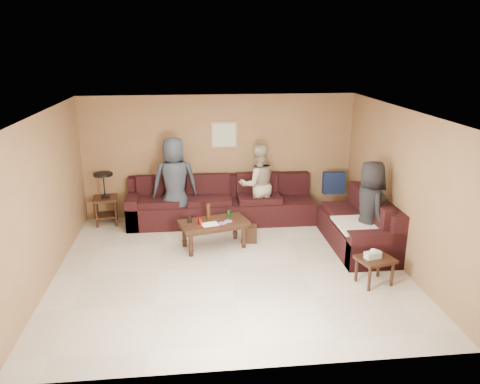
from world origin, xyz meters
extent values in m
plane|color=beige|center=(0.00, 0.00, 0.00)|extent=(5.50, 5.50, 0.00)
cube|color=silver|center=(0.00, 0.00, 2.45)|extent=(5.50, 5.00, 0.10)
cube|color=olive|center=(0.00, 2.50, 1.25)|extent=(5.50, 0.10, 2.50)
cube|color=olive|center=(0.00, -2.50, 1.25)|extent=(5.50, 0.10, 2.50)
cube|color=olive|center=(-2.75, 0.00, 1.25)|extent=(0.10, 5.00, 2.50)
cube|color=olive|center=(2.75, 0.00, 1.25)|extent=(0.10, 5.00, 2.50)
cube|color=black|center=(0.00, 2.05, 0.23)|extent=(3.70, 0.90, 0.45)
cube|color=black|center=(0.00, 2.38, 0.68)|extent=(3.70, 0.24, 0.45)
cube|color=black|center=(-1.73, 2.05, 0.32)|extent=(0.24, 0.90, 0.63)
cube|color=black|center=(2.30, 0.60, 0.23)|extent=(0.90, 2.00, 0.45)
cube|color=black|center=(2.63, 0.60, 0.68)|extent=(0.24, 2.00, 0.45)
cube|color=black|center=(2.30, -0.28, 0.32)|extent=(0.90, 0.24, 0.63)
cube|color=#141E3F|center=(2.30, 2.05, 0.75)|extent=(0.45, 0.14, 0.45)
cube|color=beige|center=(2.30, 0.15, 0.58)|extent=(1.00, 0.85, 0.04)
cube|color=black|center=(-0.22, 0.82, 0.46)|extent=(1.29, 0.87, 0.06)
cube|color=black|center=(-0.22, 0.82, 0.40)|extent=(1.18, 0.77, 0.05)
cylinder|color=black|center=(-0.63, 0.49, 0.21)|extent=(0.07, 0.07, 0.43)
cylinder|color=black|center=(0.30, 0.74, 0.21)|extent=(0.07, 0.07, 0.43)
cylinder|color=black|center=(-0.74, 0.90, 0.21)|extent=(0.07, 0.07, 0.43)
cylinder|color=black|center=(0.19, 1.15, 0.21)|extent=(0.07, 0.07, 0.43)
cylinder|color=#A01219|center=(-0.46, 0.70, 0.55)|extent=(0.07, 0.07, 0.12)
cylinder|color=#157631|center=(0.06, 1.00, 0.55)|extent=(0.07, 0.07, 0.12)
cylinder|color=#381E0C|center=(-0.30, 0.93, 0.63)|extent=(0.07, 0.07, 0.28)
cylinder|color=black|center=(-0.63, 0.79, 0.55)|extent=(0.08, 0.08, 0.11)
cube|color=white|center=(-0.29, 0.67, 0.49)|extent=(0.33, 0.29, 0.00)
cylinder|color=#E4508B|center=(-0.07, 0.69, 0.49)|extent=(0.14, 0.14, 0.01)
cylinder|color=#E4508B|center=(0.04, 0.78, 0.49)|extent=(0.14, 0.14, 0.01)
cube|color=black|center=(-2.29, 2.18, 0.53)|extent=(0.52, 0.52, 0.05)
cube|color=black|center=(-2.29, 2.18, 0.18)|extent=(0.45, 0.45, 0.03)
cylinder|color=black|center=(-2.45, 1.97, 0.27)|extent=(0.05, 0.05, 0.53)
cylinder|color=black|center=(-2.08, 2.02, 0.27)|extent=(0.05, 0.05, 0.53)
cylinder|color=black|center=(-2.50, 2.34, 0.27)|extent=(0.05, 0.05, 0.53)
cylinder|color=black|center=(-2.13, 2.38, 0.27)|extent=(0.05, 0.05, 0.53)
cylinder|color=black|center=(-2.29, 2.18, 0.57)|extent=(0.17, 0.17, 0.03)
cylinder|color=black|center=(-2.29, 2.18, 0.81)|extent=(0.03, 0.03, 0.44)
cylinder|color=black|center=(-2.29, 2.18, 1.03)|extent=(0.37, 0.37, 0.05)
cube|color=black|center=(2.10, -0.77, 0.40)|extent=(0.61, 0.54, 0.05)
cylinder|color=black|center=(1.95, -0.98, 0.20)|extent=(0.05, 0.05, 0.40)
cylinder|color=black|center=(2.34, -0.86, 0.20)|extent=(0.05, 0.05, 0.40)
cylinder|color=black|center=(1.86, -0.67, 0.20)|extent=(0.05, 0.05, 0.40)
cylinder|color=black|center=(2.25, -0.56, 0.20)|extent=(0.05, 0.05, 0.40)
cube|color=silver|center=(2.05, -0.77, 0.47)|extent=(0.26, 0.18, 0.10)
cube|color=white|center=(2.05, -0.77, 0.54)|extent=(0.06, 0.04, 0.05)
cube|color=black|center=(0.45, 1.01, 0.15)|extent=(0.28, 0.28, 0.30)
cube|color=tan|center=(0.10, 2.48, 1.70)|extent=(0.52, 0.03, 0.52)
cube|color=silver|center=(0.10, 2.46, 1.70)|extent=(0.44, 0.01, 0.44)
imported|color=#292F39|center=(-0.90, 1.92, 0.89)|extent=(0.93, 0.66, 1.78)
imported|color=tan|center=(0.72, 1.96, 0.79)|extent=(0.87, 0.74, 1.59)
imported|color=black|center=(2.37, 0.27, 0.82)|extent=(0.57, 0.83, 1.64)
camera|label=1|loc=(-0.57, -6.82, 3.45)|focal=35.00mm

